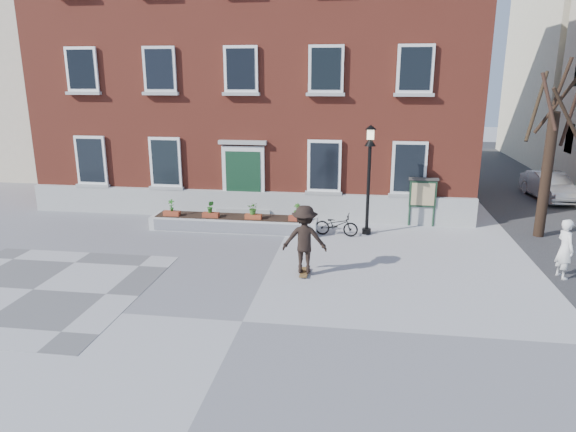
% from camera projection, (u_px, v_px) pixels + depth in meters
% --- Properties ---
extents(ground, '(100.00, 100.00, 0.00)m').
position_uv_depth(ground, '(242.00, 322.00, 12.00)').
color(ground, '#9B9B9E').
rests_on(ground, ground).
extents(checker_patch, '(6.00, 6.00, 0.01)m').
position_uv_depth(checker_patch, '(33.00, 290.00, 13.79)').
color(checker_patch, '#575659').
rests_on(checker_patch, ground).
extents(distant_building, '(10.00, 12.00, 13.00)m').
position_uv_depth(distant_building, '(31.00, 60.00, 31.86)').
color(distant_building, beige).
rests_on(distant_building, ground).
extents(bicycle, '(1.60, 0.69, 0.82)m').
position_uv_depth(bicycle, '(336.00, 225.00, 18.36)').
color(bicycle, black).
rests_on(bicycle, ground).
extents(parked_car, '(1.67, 3.94, 1.26)m').
position_uv_depth(parked_car, '(549.00, 186.00, 23.69)').
color(parked_car, silver).
rests_on(parked_car, ground).
extents(bystander, '(0.55, 0.71, 1.72)m').
position_uv_depth(bystander, '(565.00, 249.00, 14.40)').
color(bystander, silver).
rests_on(bystander, ground).
extents(brick_building, '(18.40, 10.85, 12.60)m').
position_uv_depth(brick_building, '(266.00, 59.00, 23.95)').
color(brick_building, brown).
rests_on(brick_building, ground).
extents(planter_assembly, '(6.20, 1.12, 1.15)m').
position_uv_depth(planter_assembly, '(234.00, 222.00, 19.05)').
color(planter_assembly, silver).
rests_on(planter_assembly, ground).
extents(bare_tree, '(1.83, 1.83, 6.16)m').
position_uv_depth(bare_tree, '(549.00, 159.00, 17.66)').
color(bare_tree, black).
rests_on(bare_tree, ground).
extents(lamp_post, '(0.40, 0.40, 3.93)m').
position_uv_depth(lamp_post, '(369.00, 165.00, 18.01)').
color(lamp_post, black).
rests_on(lamp_post, ground).
extents(notice_board, '(1.10, 0.16, 1.87)m').
position_uv_depth(notice_board, '(423.00, 194.00, 19.33)').
color(notice_board, '#1A3423').
rests_on(notice_board, ground).
extents(skateboarder, '(1.31, 0.79, 2.05)m').
position_uv_depth(skateboarder, '(305.00, 239.00, 14.59)').
color(skateboarder, brown).
rests_on(skateboarder, ground).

